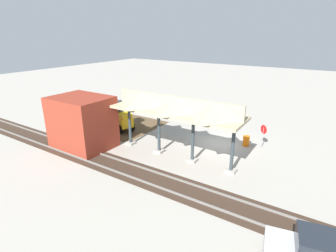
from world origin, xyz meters
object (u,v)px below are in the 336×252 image
(backhoe, at_px, (119,117))
(traffic_barrel, at_px, (246,141))
(brick_utility_building, at_px, (82,122))
(stop_sign, at_px, (263,132))

(backhoe, xyz_separation_m, traffic_barrel, (-12.17, -2.72, -0.82))
(brick_utility_building, distance_m, traffic_barrel, 14.08)
(stop_sign, bearing_deg, traffic_barrel, 16.56)
(brick_utility_building, bearing_deg, traffic_barrel, -146.71)
(brick_utility_building, relative_size, traffic_barrel, 5.33)
(brick_utility_building, bearing_deg, stop_sign, -148.12)
(stop_sign, height_order, traffic_barrel, stop_sign)
(traffic_barrel, bearing_deg, brick_utility_building, 33.29)
(stop_sign, relative_size, backhoe, 0.39)
(traffic_barrel, bearing_deg, backhoe, 12.61)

